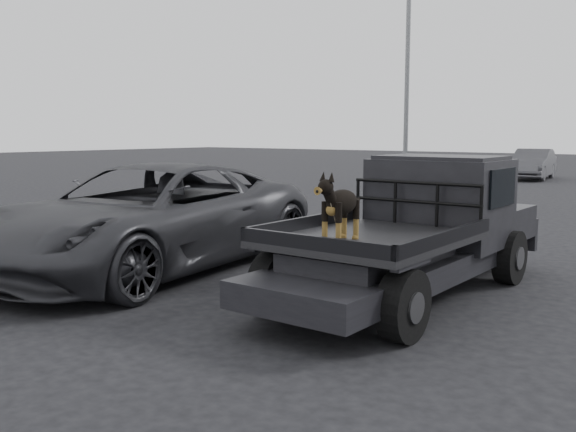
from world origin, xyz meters
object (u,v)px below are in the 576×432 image
Objects in this scene: flatbed_ute at (407,261)px; dog at (341,208)px; parked_suv at (150,217)px; distant_car_a at (533,164)px.

dog reaches higher than flatbed_ute.
flatbed_ute is 7.30× the size of dog.
dog is 0.13× the size of parked_suv.
distant_car_a is (-1.23, 23.27, -0.14)m from parked_suv.
parked_suv is (-3.89, -0.97, 0.36)m from flatbed_ute.
flatbed_ute is at bearing 6.38° from parked_suv.
dog reaches higher than parked_suv.
dog is 0.18× the size of distant_car_a.
flatbed_ute is 1.67m from dog.
distant_car_a is (-5.02, 23.74, -0.61)m from dog.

